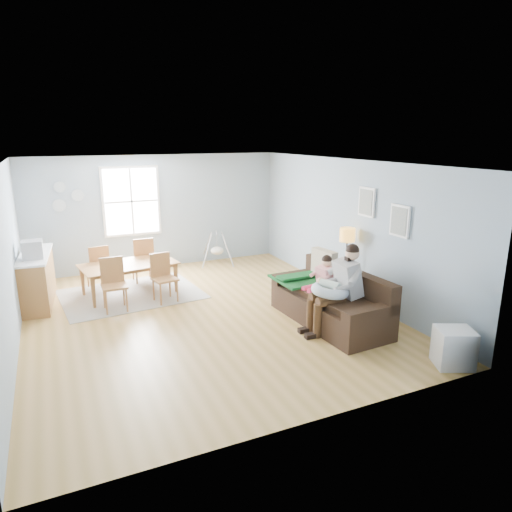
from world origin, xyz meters
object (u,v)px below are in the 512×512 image
baby_swing (217,250)px  chair_nw (98,264)px  sofa (332,304)px  counter (38,278)px  chair_se (163,274)px  dining_table (130,279)px  floor_lamp (347,241)px  chair_sw (113,280)px  father (338,285)px  toddler (322,276)px  monitor (32,249)px  storage_cube (453,348)px  chair_ne (143,257)px

baby_swing → chair_nw: bearing=-164.7°
sofa → counter: (-4.61, 3.10, 0.17)m
chair_se → chair_nw: 1.62m
dining_table → baby_swing: baby_swing is taller
floor_lamp → chair_sw: size_ratio=1.46×
father → toddler: 0.55m
father → monitor: 5.48m
chair_se → monitor: monitor is taller
monitor → toddler: bearing=-29.4°
father → storage_cube: bearing=-64.9°
storage_cube → dining_table: 6.07m
floor_lamp → sofa: bearing=-135.5°
counter → chair_sw: bearing=-35.8°
storage_cube → chair_se: (-3.06, 4.28, 0.26)m
father → counter: (-4.49, 3.43, -0.29)m
toddler → counter: toddler is taller
dining_table → baby_swing: (2.37, 1.41, 0.04)m
storage_cube → chair_nw: size_ratio=0.66×
toddler → floor_lamp: bearing=33.2°
chair_ne → chair_sw: bearing=-120.4°
counter → baby_swing: size_ratio=1.81×
father → chair_sw: (-3.21, 2.51, -0.22)m
father → chair_se: (-2.27, 2.60, -0.25)m
toddler → dining_table: size_ratio=0.49×
toddler → counter: bearing=147.4°
sofa → chair_se: (-2.40, 2.26, 0.21)m
father → chair_sw: 4.08m
floor_lamp → storage_cube: (-0.19, -2.85, -0.91)m
father → monitor: bearing=145.4°
toddler → counter: (-4.51, 2.89, -0.28)m
dining_table → counter: size_ratio=1.02×
chair_ne → counter: bearing=-167.4°
chair_sw → toddler: bearing=-31.3°
sofa → dining_table: 4.10m
dining_table → sofa: bearing=-53.1°
chair_nw → dining_table: bearing=-49.1°
storage_cube → monitor: (-5.29, 4.78, 0.87)m
toddler → chair_se: bearing=138.3°
chair_nw → floor_lamp: bearing=-31.6°
monitor → dining_table: bearing=3.7°
father → chair_se: bearing=131.2°
storage_cube → chair_ne: 6.43m
chair_se → chair_ne: size_ratio=0.94×
chair_sw → baby_swing: 3.49m
floor_lamp → counter: size_ratio=0.80×
father → chair_nw: size_ratio=1.54×
chair_nw → counter: size_ratio=0.53×
father → sofa: bearing=69.2°
toddler → father: bearing=-92.9°
floor_lamp → dining_table: 4.38m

